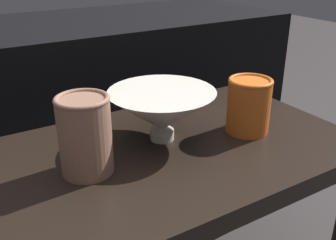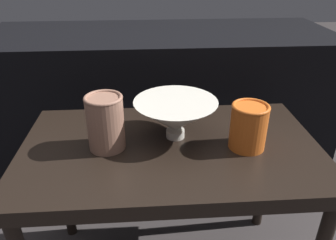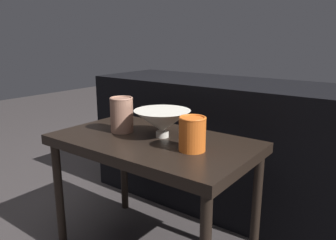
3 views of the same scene
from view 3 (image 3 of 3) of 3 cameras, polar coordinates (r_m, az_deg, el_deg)
name	(u,v)px [view 3 (image 3 of 3)]	position (r m, az deg, el deg)	size (l,w,h in m)	color
table	(153,152)	(1.31, -2.66, -5.57)	(0.80, 0.47, 0.51)	black
couch_backdrop	(221,143)	(1.81, 9.24, -3.92)	(1.41, 0.50, 0.68)	black
bowl	(162,121)	(1.29, -1.01, -0.21)	(0.23, 0.23, 0.11)	silver
vase_textured_left	(122,114)	(1.38, -8.04, 1.03)	(0.10, 0.10, 0.15)	#996B56
vase_colorful_right	(192,133)	(1.14, 4.25, -2.30)	(0.10, 0.10, 0.12)	orange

